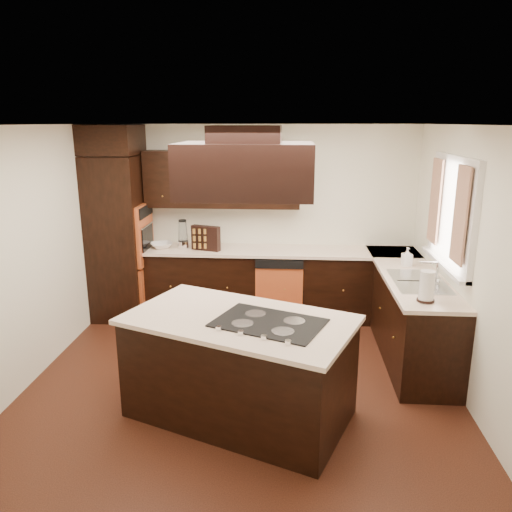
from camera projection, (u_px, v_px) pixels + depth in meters
name	position (u px, v px, depth m)	size (l,w,h in m)	color
floor	(242.00, 382.00, 5.02)	(4.20, 4.20, 0.02)	#582918
ceiling	(240.00, 124.00, 4.36)	(4.20, 4.20, 0.02)	white
wall_back	(257.00, 220.00, 6.72)	(4.20, 0.02, 2.50)	white
wall_front	(201.00, 370.00, 2.66)	(4.20, 0.02, 2.50)	white
wall_left	(25.00, 258.00, 4.83)	(0.02, 4.20, 2.50)	white
wall_right	(471.00, 267.00, 4.54)	(0.02, 4.20, 2.50)	white
oven_column	(119.00, 238.00, 6.50)	(0.65, 0.75, 2.12)	black
wall_oven_face	(145.00, 234.00, 6.46)	(0.05, 0.62, 0.78)	#DD602D
base_cabinets_back	(258.00, 284.00, 6.63)	(2.93, 0.60, 0.88)	black
base_cabinets_right	(407.00, 312.00, 5.64)	(0.60, 2.40, 0.88)	black
countertop_back	(257.00, 251.00, 6.50)	(2.93, 0.63, 0.04)	#FBE1C7
countertop_right	(409.00, 274.00, 5.52)	(0.63, 2.40, 0.04)	#FBE1C7
upper_cabinets	(222.00, 179.00, 6.43)	(2.00, 0.34, 0.72)	black
dishwasher_front	(279.00, 295.00, 6.34)	(0.60, 0.05, 0.72)	#DD602D
window_frame	(452.00, 213.00, 4.97)	(0.06, 1.32, 1.12)	white
window_pane	(455.00, 213.00, 4.97)	(0.00, 1.20, 1.00)	white
curtain_left	(460.00, 215.00, 4.56)	(0.02, 0.34, 0.90)	beige
curtain_right	(435.00, 201.00, 5.37)	(0.02, 0.34, 0.90)	beige
sink_rim	(419.00, 281.00, 5.18)	(0.52, 0.84, 0.01)	silver
island	(239.00, 369.00, 4.35)	(1.84, 1.00, 0.88)	black
island_top	(239.00, 320.00, 4.23)	(1.90, 1.07, 0.04)	#FBE1C7
cooktop	(269.00, 323.00, 4.11)	(0.87, 0.58, 0.01)	black
range_hood	(246.00, 170.00, 3.91)	(1.05, 0.72, 0.42)	black
hood_duct	(245.00, 134.00, 3.84)	(0.55, 0.50, 0.13)	black
blender_base	(183.00, 245.00, 6.52)	(0.15, 0.15, 0.10)	silver
blender_pitcher	(183.00, 231.00, 6.47)	(0.13, 0.13, 0.26)	silver
spice_rack	(206.00, 238.00, 6.41)	(0.38, 0.10, 0.32)	black
mixing_bowl	(162.00, 245.00, 6.56)	(0.28, 0.28, 0.07)	white
soap_bottle	(407.00, 257.00, 5.72)	(0.10, 0.10, 0.22)	white
paper_towel	(427.00, 286.00, 4.57)	(0.14, 0.14, 0.30)	white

